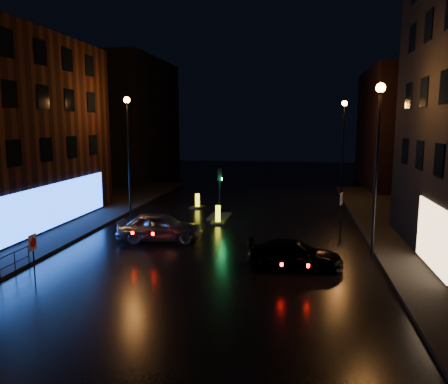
{
  "coord_description": "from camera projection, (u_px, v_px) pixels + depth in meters",
  "views": [
    {
      "loc": [
        4.05,
        -15.59,
        6.51
      ],
      "look_at": [
        0.16,
        7.71,
        2.8
      ],
      "focal_mm": 35.0,
      "sensor_mm": 36.0,
      "label": 1
    }
  ],
  "objects": [
    {
      "name": "ground",
      "position": [
        187.0,
        294.0,
        16.86
      ],
      "size": [
        120.0,
        120.0,
        0.0
      ],
      "primitive_type": "plane",
      "color": "black",
      "rests_on": "ground"
    },
    {
      "name": "building_far_left",
      "position": [
        129.0,
        119.0,
        52.48
      ],
      "size": [
        8.0,
        16.0,
        14.0
      ],
      "primitive_type": "cube",
      "color": "black",
      "rests_on": "ground"
    },
    {
      "name": "building_far_right",
      "position": [
        406.0,
        129.0,
        44.66
      ],
      "size": [
        8.0,
        14.0,
        12.0
      ],
      "primitive_type": "cube",
      "color": "black",
      "rests_on": "ground"
    },
    {
      "name": "street_lamp_lfar",
      "position": [
        128.0,
        137.0,
        30.91
      ],
      "size": [
        0.44,
        0.44,
        8.37
      ],
      "color": "black",
      "rests_on": "ground"
    },
    {
      "name": "street_lamp_rnear",
      "position": [
        378.0,
        144.0,
        20.57
      ],
      "size": [
        0.44,
        0.44,
        8.37
      ],
      "color": "black",
      "rests_on": "ground"
    },
    {
      "name": "street_lamp_rfar",
      "position": [
        343.0,
        135.0,
        36.16
      ],
      "size": [
        0.44,
        0.44,
        8.37
      ],
      "color": "black",
      "rests_on": "ground"
    },
    {
      "name": "traffic_signal",
      "position": [
        220.0,
        210.0,
        30.62
      ],
      "size": [
        1.4,
        2.4,
        3.45
      ],
      "color": "black",
      "rests_on": "ground"
    },
    {
      "name": "silver_hatchback",
      "position": [
        160.0,
        227.0,
        24.37
      ],
      "size": [
        4.92,
        2.48,
        1.61
      ],
      "primitive_type": "imported",
      "rotation": [
        0.0,
        0.0,
        1.7
      ],
      "color": "#A0A4A8",
      "rests_on": "ground"
    },
    {
      "name": "dark_sedan",
      "position": [
        295.0,
        255.0,
        19.79
      ],
      "size": [
        4.43,
        2.05,
        1.25
      ],
      "primitive_type": "imported",
      "rotation": [
        0.0,
        0.0,
        1.64
      ],
      "color": "black",
      "rests_on": "ground"
    },
    {
      "name": "bollard_near",
      "position": [
        218.0,
        219.0,
        28.78
      ],
      "size": [
        1.01,
        1.42,
        1.18
      ],
      "rotation": [
        0.0,
        0.0,
        0.08
      ],
      "color": "black",
      "rests_on": "ground"
    },
    {
      "name": "bollard_far",
      "position": [
        198.0,
        205.0,
        34.09
      ],
      "size": [
        1.14,
        1.44,
        1.11
      ],
      "rotation": [
        0.0,
        0.0,
        -0.26
      ],
      "color": "black",
      "rests_on": "ground"
    },
    {
      "name": "road_sign_left",
      "position": [
        33.0,
        247.0,
        17.89
      ],
      "size": [
        0.06,
        0.49,
        2.02
      ],
      "rotation": [
        0.0,
        0.0,
        0.0
      ],
      "color": "black",
      "rests_on": "ground"
    },
    {
      "name": "road_sign_right",
      "position": [
        341.0,
        202.0,
        27.11
      ],
      "size": [
        0.21,
        0.54,
        2.27
      ],
      "rotation": [
        0.0,
        0.0,
        2.83
      ],
      "color": "black",
      "rests_on": "ground"
    }
  ]
}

